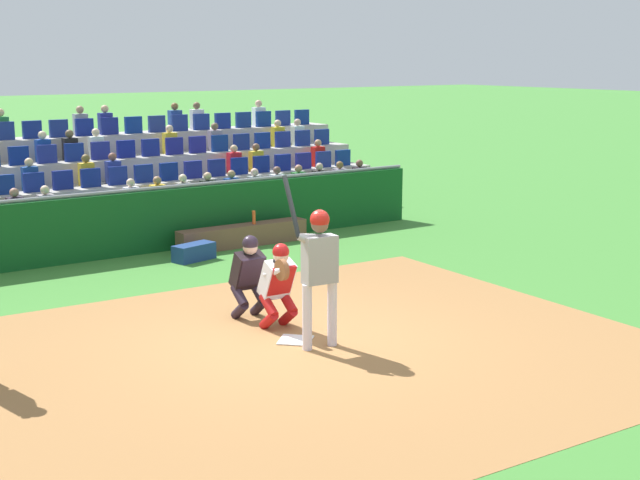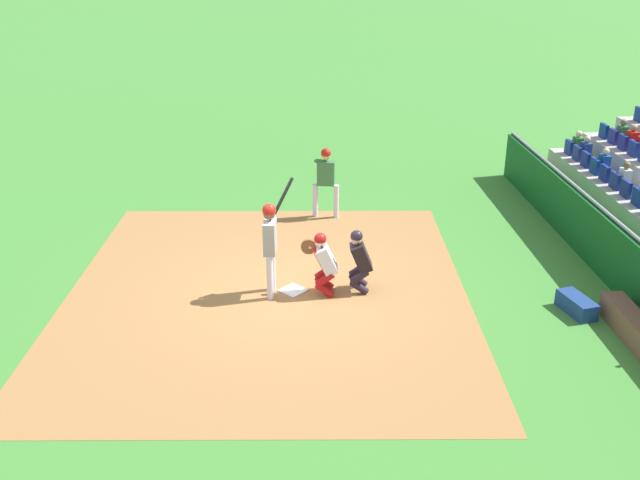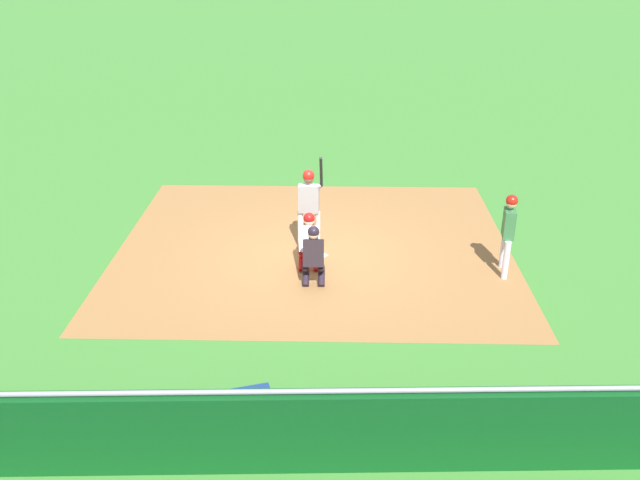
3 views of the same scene
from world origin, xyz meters
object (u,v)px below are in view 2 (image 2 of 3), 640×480
(batter_at_plate, at_px, (270,238))
(home_plate_marker, at_px, (293,290))
(catcher_crouching, at_px, (323,260))
(home_plate_umpire, at_px, (359,258))
(on_deck_batter, at_px, (326,176))
(equipment_duffel_bag, at_px, (577,305))

(batter_at_plate, bearing_deg, home_plate_marker, -75.47)
(batter_at_plate, bearing_deg, catcher_crouching, -89.73)
(home_plate_umpire, bearing_deg, on_deck_batter, 6.36)
(catcher_crouching, distance_m, home_plate_umpire, 0.71)
(home_plate_marker, bearing_deg, catcher_crouching, -99.79)
(equipment_duffel_bag, bearing_deg, home_plate_umpire, 60.09)
(catcher_crouching, xyz_separation_m, equipment_duffel_bag, (-1.00, -4.64, -0.56))
(home_plate_umpire, distance_m, on_deck_batter, 4.06)
(home_plate_marker, bearing_deg, on_deck_batter, -11.95)
(home_plate_marker, relative_size, equipment_duffel_bag, 0.53)
(batter_at_plate, height_order, catcher_crouching, batter_at_plate)
(batter_at_plate, relative_size, equipment_duffel_bag, 2.78)
(home_plate_marker, bearing_deg, home_plate_umpire, -91.12)
(home_plate_umpire, distance_m, equipment_duffel_bag, 4.12)
(catcher_crouching, xyz_separation_m, on_deck_batter, (4.10, -0.26, 0.36))
(catcher_crouching, bearing_deg, batter_at_plate, 90.27)
(home_plate_marker, distance_m, catcher_crouching, 0.92)
(home_plate_umpire, bearing_deg, catcher_crouching, 96.16)
(home_plate_marker, height_order, batter_at_plate, batter_at_plate)
(home_plate_umpire, bearing_deg, batter_at_plate, 92.72)
(catcher_crouching, relative_size, home_plate_umpire, 0.99)
(home_plate_umpire, bearing_deg, home_plate_marker, 88.88)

